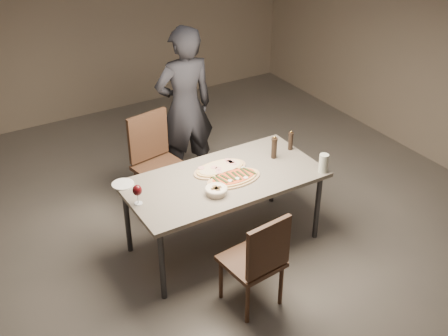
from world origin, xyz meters
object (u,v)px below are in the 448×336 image
ham_pizza (220,168)px  pepper_mill_left (291,141)px  bread_basket (216,190)px  carafe (324,163)px  chair_far (156,157)px  dining_table (224,183)px  chair_near (258,258)px  zucchini_pizza (234,178)px  diner (185,108)px

ham_pizza → pepper_mill_left: size_ratio=2.63×
bread_basket → carafe: carafe is taller
ham_pizza → chair_far: chair_far is taller
dining_table → bread_basket: bread_basket is taller
pepper_mill_left → chair_near: bearing=-136.4°
pepper_mill_left → carafe: (0.00, -0.50, -0.01)m
zucchini_pizza → ham_pizza: 0.21m
zucchini_pizza → chair_near: 0.87m
carafe → zucchini_pizza: bearing=158.5°
ham_pizza → chair_near: size_ratio=0.57×
dining_table → chair_far: size_ratio=1.77×
chair_far → diner: size_ratio=0.57×
ham_pizza → chair_far: (-0.28, 0.81, -0.19)m
bread_basket → carafe: size_ratio=1.10×
zucchini_pizza → pepper_mill_left: size_ratio=2.62×
ham_pizza → chair_near: chair_near is taller
pepper_mill_left → zucchini_pizza: bearing=-165.9°
zucchini_pizza → chair_far: bearing=126.2°
bread_basket → chair_far: (-0.04, 1.15, -0.22)m
zucchini_pizza → ham_pizza: zucchini_pizza is taller
dining_table → chair_near: (-0.20, -0.86, -0.18)m
zucchini_pizza → pepper_mill_left: 0.80m
bread_basket → pepper_mill_left: (1.03, 0.32, 0.05)m
zucchini_pizza → bread_basket: 0.29m
zucchini_pizza → dining_table: bearing=146.8°
diner → bread_basket: bearing=76.2°
pepper_mill_left → chair_far: chair_far is taller
bread_basket → chair_near: 0.72m
ham_pizza → pepper_mill_left: bearing=-14.7°
chair_far → chair_near: bearing=81.2°
diner → zucchini_pizza: bearing=85.1°
diner → ham_pizza: bearing=82.6°
pepper_mill_left → carafe: bearing=-90.0°
diner → dining_table: bearing=82.0°
dining_table → chair_far: bearing=104.4°
zucchini_pizza → diner: 1.33m
chair_far → ham_pizza: bearing=98.8°
zucchini_pizza → diner: bearing=101.4°
chair_near → diner: 2.18m
chair_near → pepper_mill_left: bearing=37.9°
ham_pizza → bread_basket: bread_basket is taller
zucchini_pizza → carafe: size_ratio=2.95×
ham_pizza → carafe: bearing=-46.5°
bread_basket → zucchini_pizza: bearing=26.1°
ham_pizza → chair_far: bearing=95.5°
dining_table → pepper_mill_left: size_ratio=8.95×
dining_table → chair_near: bearing=-103.0°
pepper_mill_left → chair_near: pepper_mill_left is taller
carafe → chair_far: 1.73m
carafe → chair_far: size_ratio=0.18×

